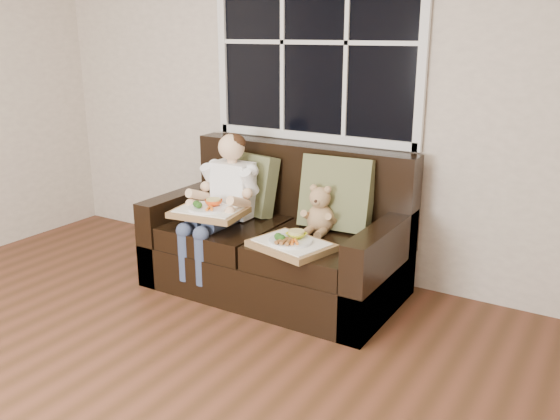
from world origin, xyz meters
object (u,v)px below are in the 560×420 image
Objects in this scene: child at (224,193)px; tray_right at (291,244)px; tray_left at (209,210)px; loveseat at (279,244)px; teddy_bear at (320,213)px.

tray_right is (0.67, -0.23, -0.18)m from child.
loveseat is at bearing 31.70° from tray_left.
tray_right is (0.30, -0.35, 0.17)m from loveseat.
teddy_bear is (0.30, 0.02, 0.27)m from loveseat.
teddy_bear is 0.65× the size of tray_left.
child is 1.72× the size of tray_right.
tray_right is at bearing -95.02° from teddy_bear.
tray_left reaches higher than tray_right.
loveseat is 5.12× the size of teddy_bear.
tray_right is at bearing -12.18° from tray_left.
tray_left is (-0.36, -0.31, 0.27)m from loveseat.
loveseat is 0.49m from tray_right.
loveseat is 0.55m from tray_left.
tray_right is at bearing -18.74° from child.
child reaches higher than tray_right.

